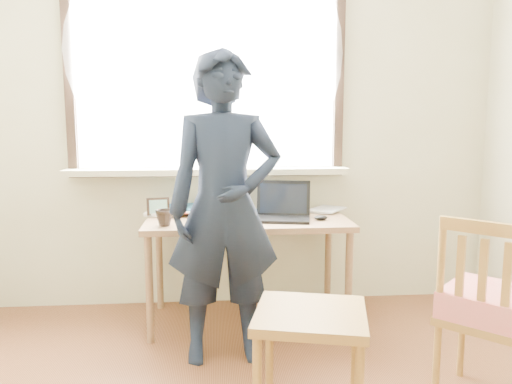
{
  "coord_description": "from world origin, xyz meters",
  "views": [
    {
      "loc": [
        -0.16,
        -1.39,
        1.26
      ],
      "look_at": [
        0.04,
        0.95,
        0.93
      ],
      "focal_mm": 35.0,
      "sensor_mm": 36.0,
      "label": 1
    }
  ],
  "objects": [
    {
      "name": "desk",
      "position": [
        0.04,
        1.63,
        0.6
      ],
      "size": [
        1.24,
        0.62,
        0.66
      ],
      "color": "brown",
      "rests_on": "ground"
    },
    {
      "name": "laptop",
      "position": [
        0.26,
        1.6,
        0.72
      ],
      "size": [
        0.38,
        0.33,
        0.23
      ],
      "color": "black",
      "rests_on": "desk"
    },
    {
      "name": "mug_white",
      "position": [
        -0.05,
        1.79,
        0.72
      ],
      "size": [
        0.18,
        0.18,
        0.11
      ],
      "primitive_type": "imported",
      "rotation": [
        0.0,
        0.0,
        0.4
      ],
      "color": "white",
      "rests_on": "desk"
    },
    {
      "name": "mug_dark",
      "position": [
        -0.45,
        1.45,
        0.71
      ],
      "size": [
        0.14,
        0.14,
        0.09
      ],
      "primitive_type": "imported",
      "rotation": [
        0.0,
        0.0,
        -0.68
      ],
      "color": "black",
      "rests_on": "desk"
    },
    {
      "name": "mouse",
      "position": [
        0.48,
        1.53,
        0.68
      ],
      "size": [
        0.08,
        0.06,
        0.03
      ],
      "primitive_type": "ellipsoid",
      "color": "black",
      "rests_on": "desk"
    },
    {
      "name": "desk_clutter",
      "position": [
        -0.16,
        1.77,
        0.69
      ],
      "size": [
        0.76,
        0.54,
        0.04
      ],
      "color": "white",
      "rests_on": "desk"
    },
    {
      "name": "book_a",
      "position": [
        -0.32,
        1.82,
        0.67
      ],
      "size": [
        0.19,
        0.25,
        0.02
      ],
      "primitive_type": "imported",
      "rotation": [
        0.0,
        0.0,
        0.05
      ],
      "color": "white",
      "rests_on": "desk"
    },
    {
      "name": "book_b",
      "position": [
        0.51,
        1.88,
        0.67
      ],
      "size": [
        0.3,
        0.31,
        0.02
      ],
      "primitive_type": "imported",
      "rotation": [
        0.0,
        0.0,
        -0.65
      ],
      "color": "white",
      "rests_on": "desk"
    },
    {
      "name": "picture_frame",
      "position": [
        -0.51,
        1.73,
        0.72
      ],
      "size": [
        0.14,
        0.04,
        0.11
      ],
      "color": "black",
      "rests_on": "desk"
    },
    {
      "name": "work_chair",
      "position": [
        0.24,
        0.59,
        0.4
      ],
      "size": [
        0.55,
        0.54,
        0.47
      ],
      "color": "olive",
      "rests_on": "ground"
    },
    {
      "name": "side_chair",
      "position": [
        1.04,
        0.61,
        0.45
      ],
      "size": [
        0.55,
        0.55,
        0.86
      ],
      "color": "olive",
      "rests_on": "ground"
    },
    {
      "name": "person",
      "position": [
        -0.11,
        1.16,
        0.81
      ],
      "size": [
        0.62,
        0.44,
        1.62
      ],
      "primitive_type": "imported",
      "rotation": [
        0.0,
        0.0,
        0.08
      ],
      "color": "black",
      "rests_on": "ground"
    }
  ]
}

